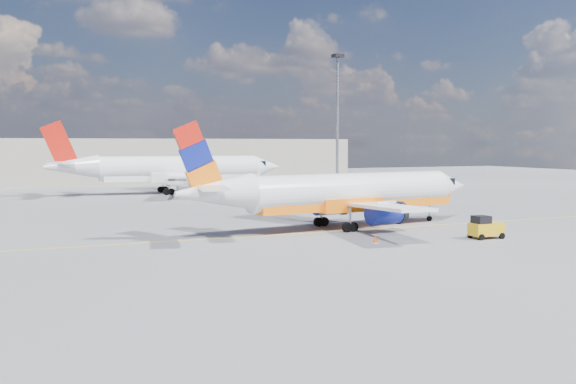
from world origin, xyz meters
name	(u,v)px	position (x,y,z in m)	size (l,w,h in m)	color
ground	(314,239)	(0.00, 0.00, 0.00)	(240.00, 240.00, 0.00)	#5C5C60
taxi_line	(298,233)	(0.00, 3.00, 0.01)	(70.00, 0.15, 0.01)	yellow
terminal_main	(163,161)	(5.00, 75.00, 4.00)	(70.00, 14.00, 8.00)	#ABA393
main_jet	(343,193)	(4.83, 4.34, 2.97)	(29.46, 23.09, 8.92)	white
second_jet	(172,170)	(0.29, 47.38, 3.43)	(33.97, 26.84, 10.29)	white
gse_tug	(485,228)	(11.91, -5.05, 0.82)	(2.48, 1.58, 1.74)	black
traffic_cone	(375,239)	(3.11, -3.71, 0.30)	(0.44, 0.44, 0.61)	white
floodlight_mast	(337,110)	(24.28, 42.54, 12.24)	(1.49, 1.49, 20.42)	gray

